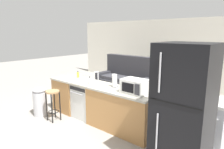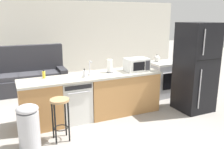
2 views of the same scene
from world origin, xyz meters
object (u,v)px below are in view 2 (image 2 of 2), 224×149
Objects in this scene: microwave at (137,65)px; soap_bottle at (84,74)px; dish_soap_bottle at (44,75)px; trash_bin at (29,126)px; bar_stool at (60,111)px; dishwasher at (75,100)px; kettle at (157,59)px; paper_towel_roll at (110,66)px; couch at (29,77)px; stove_range at (164,79)px; refrigerator at (196,68)px.

soap_bottle is (-1.22, -0.07, -0.07)m from microwave.
dish_soap_bottle is 1.17m from trash_bin.
bar_stool is at bearing -83.55° from dish_soap_bottle.
dishwasher is at bearing 179.95° from microwave.
dish_soap_bottle is at bearing -170.82° from kettle.
paper_towel_roll is 0.14× the size of couch.
dishwasher is 0.93× the size of stove_range.
paper_towel_roll is (-0.60, 0.10, -0.00)m from microwave.
bar_stool is (-3.04, -0.12, -0.44)m from refrigerator.
refrigerator reaches higher than bar_stool.
stove_range is at bearing 19.55° from trash_bin.
dishwasher is 0.81m from bar_stool.
dishwasher is 2.59m from kettle.
bar_stool is at bearing -86.58° from couch.
soap_bottle is 2.73m from couch.
microwave is at bearing 155.09° from refrigerator.
kettle is at bearing 33.82° from microwave.
bar_stool is 0.54m from trash_bin.
stove_range reaches higher than bar_stool.
soap_bottle is 0.24× the size of trash_bin.
bar_stool is at bearing 4.86° from trash_bin.
couch reaches higher than paper_towel_roll.
kettle is at bearing 141.81° from stove_range.
kettle is 3.60m from couch.
refrigerator is 1.30m from microwave.
microwave is 2.44× the size of kettle.
stove_range is at bearing -38.19° from kettle.
refrigerator is (2.60, -0.55, 0.55)m from dishwasher.
bar_stool is 0.37× the size of couch.
dishwasher is 1.14× the size of trash_bin.
soap_bottle is 0.79m from dish_soap_bottle.
paper_towel_roll is 1.60× the size of dish_soap_bottle.
soap_bottle and dish_soap_bottle have the same top height.
trash_bin is at bearing -143.32° from dishwasher.
dishwasher is 1.68× the size of microwave.
dish_soap_bottle is at bearing 174.21° from microwave.
paper_towel_roll reaches higher than stove_range.
kettle is at bearing 18.50° from soap_bottle.
microwave reaches higher than soap_bottle.
stove_range is 1.22m from refrigerator.
stove_range is (2.60, 0.55, 0.03)m from dishwasher.
stove_range is 0.46× the size of refrigerator.
microwave is 0.61m from paper_towel_roll.
trash_bin is (-0.42, -0.91, -0.59)m from dish_soap_bottle.
trash_bin is (-1.78, -0.81, -0.66)m from paper_towel_roll.
trash_bin is (-1.16, -0.65, -0.59)m from soap_bottle.
paper_towel_roll is at bearing -165.74° from stove_range.
dishwasher is 2.54m from couch.
soap_bottle is at bearing -165.57° from stove_range.
dish_soap_bottle is at bearing 160.06° from soap_bottle.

